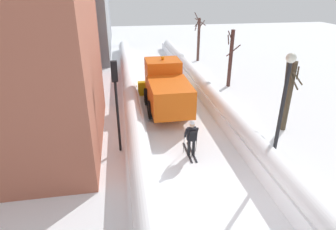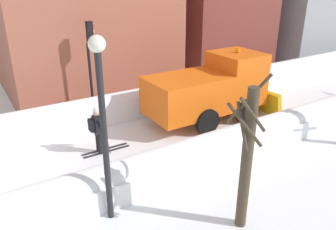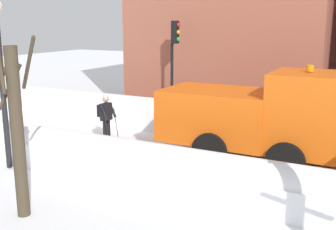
{
  "view_description": "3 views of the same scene",
  "coord_description": "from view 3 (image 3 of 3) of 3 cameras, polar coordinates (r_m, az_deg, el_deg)",
  "views": [
    {
      "loc": [
        -3.12,
        -7.27,
        7.28
      ],
      "look_at": [
        -1.02,
        5.11,
        1.48
      ],
      "focal_mm": 30.24,
      "sensor_mm": 36.0,
      "label": 1
    },
    {
      "loc": [
        10.42,
        0.0,
        6.12
      ],
      "look_at": [
        0.45,
        6.26,
        1.15
      ],
      "focal_mm": 35.69,
      "sensor_mm": 36.0,
      "label": 2
    },
    {
      "loc": [
        11.64,
        12.24,
        4.3
      ],
      "look_at": [
        -0.37,
        6.05,
        1.22
      ],
      "focal_mm": 44.0,
      "sensor_mm": 36.0,
      "label": 3
    }
  ],
  "objects": [
    {
      "name": "ground_plane",
      "position": [
        12.61,
        15.5,
        -7.59
      ],
      "size": [
        80.0,
        80.0,
        0.0
      ],
      "primitive_type": "plane",
      "color": "white"
    },
    {
      "name": "plow_truck",
      "position": [
        12.81,
        12.48,
        -0.21
      ],
      "size": [
        3.2,
        5.98,
        3.12
      ],
      "color": "orange",
      "rests_on": "ground"
    },
    {
      "name": "skier",
      "position": [
        14.99,
        -8.58,
        -0.03
      ],
      "size": [
        0.62,
        1.8,
        1.81
      ],
      "color": "black",
      "rests_on": "ground"
    },
    {
      "name": "snowbank_left",
      "position": [
        14.94,
        17.78,
        -2.13
      ],
      "size": [
        1.1,
        36.0,
        1.27
      ],
      "color": "white",
      "rests_on": "ground"
    },
    {
      "name": "bare_tree_near",
      "position": [
        9.52,
        -20.2,
        -1.8
      ],
      "size": [
        1.12,
        1.14,
        4.04
      ],
      "color": "#433828",
      "rests_on": "ground"
    },
    {
      "name": "street_lamp",
      "position": [
        12.77,
        -22.21,
        6.66
      ],
      "size": [
        0.4,
        0.4,
        4.91
      ],
      "color": "black",
      "rests_on": "ground"
    },
    {
      "name": "traffic_light_pole",
      "position": [
        16.87,
        0.87,
        8.55
      ],
      "size": [
        0.28,
        0.42,
        4.33
      ],
      "color": "black",
      "rests_on": "ground"
    },
    {
      "name": "snowbank_right",
      "position": [
        9.99,
        12.45,
        -9.52
      ],
      "size": [
        1.1,
        36.0,
        1.2
      ],
      "color": "white",
      "rests_on": "ground"
    }
  ]
}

